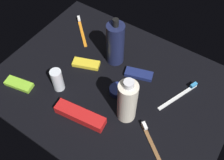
% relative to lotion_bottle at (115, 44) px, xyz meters
% --- Properties ---
extents(ground_plane, '(0.84, 0.64, 0.01)m').
position_rel_lotion_bottle_xyz_m(ground_plane, '(0.06, -0.11, -0.10)').
color(ground_plane, black).
extents(lotion_bottle, '(0.07, 0.07, 0.20)m').
position_rel_lotion_bottle_xyz_m(lotion_bottle, '(0.00, 0.00, 0.00)').
color(lotion_bottle, '#181E40').
rests_on(lotion_bottle, ground_plane).
extents(bodywash_bottle, '(0.06, 0.06, 0.19)m').
position_rel_lotion_bottle_xyz_m(bodywash_bottle, '(0.17, -0.19, -0.00)').
color(bodywash_bottle, silver).
rests_on(bodywash_bottle, ground_plane).
extents(deodorant_stick, '(0.04, 0.04, 0.09)m').
position_rel_lotion_bottle_xyz_m(deodorant_stick, '(-0.09, -0.23, -0.04)').
color(deodorant_stick, silver).
rests_on(deodorant_stick, ground_plane).
extents(toothbrush_orange, '(0.14, 0.13, 0.02)m').
position_rel_lotion_bottle_xyz_m(toothbrush_orange, '(-0.21, 0.06, -0.08)').
color(toothbrush_orange, orange).
rests_on(toothbrush_orange, ground_plane).
extents(toothbrush_white, '(0.08, 0.17, 0.02)m').
position_rel_lotion_bottle_xyz_m(toothbrush_white, '(0.29, -0.01, -0.08)').
color(toothbrush_white, white).
rests_on(toothbrush_white, ground_plane).
extents(toothbrush_brown, '(0.15, 0.12, 0.02)m').
position_rel_lotion_bottle_xyz_m(toothbrush_brown, '(0.29, -0.23, -0.08)').
color(toothbrush_brown, brown).
rests_on(toothbrush_brown, ground_plane).
extents(toothpaste_box_red, '(0.18, 0.07, 0.03)m').
position_rel_lotion_bottle_xyz_m(toothpaste_box_red, '(0.05, -0.28, -0.07)').
color(toothpaste_box_red, red).
rests_on(toothpaste_box_red, ground_plane).
extents(snack_bar_yellow, '(0.11, 0.07, 0.01)m').
position_rel_lotion_bottle_xyz_m(snack_bar_yellow, '(-0.08, -0.09, -0.08)').
color(snack_bar_yellow, yellow).
rests_on(snack_bar_yellow, ground_plane).
extents(snack_bar_navy, '(0.11, 0.07, 0.01)m').
position_rel_lotion_bottle_xyz_m(snack_bar_navy, '(0.12, -0.02, -0.08)').
color(snack_bar_navy, navy).
rests_on(snack_bar_navy, ground_plane).
extents(snack_bar_lime, '(0.11, 0.06, 0.01)m').
position_rel_lotion_bottle_xyz_m(snack_bar_lime, '(-0.22, -0.30, -0.08)').
color(snack_bar_lime, '#8CD133').
rests_on(snack_bar_lime, ground_plane).
extents(cream_tin_left, '(0.06, 0.06, 0.02)m').
position_rel_lotion_bottle_xyz_m(cream_tin_left, '(0.09, -0.12, -0.08)').
color(cream_tin_left, navy).
rests_on(cream_tin_left, ground_plane).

